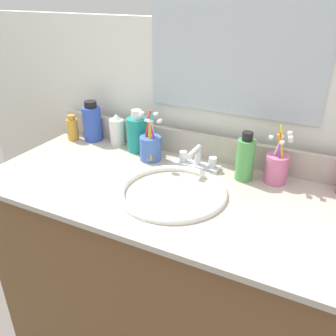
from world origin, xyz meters
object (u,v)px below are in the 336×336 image
Objects in this scene: bottle_toner_green at (245,158)px; bottle_mouthwash_teal at (137,133)px; bottle_oil_amber at (73,129)px; faucet at (197,160)px; bottle_lotion_white at (117,130)px; cup_pink at (277,167)px; cup_blue_plastic at (150,146)px; bottle_shampoo_blue at (92,122)px.

bottle_mouthwash_teal is (-0.43, 0.04, -0.00)m from bottle_toner_green.
faucet is at bearing -1.24° from bottle_oil_amber.
cup_pink reaches higher than bottle_lotion_white.
bottle_oil_amber is at bearing 178.76° from faucet.
cup_blue_plastic is at bearing -175.77° from faucet.
bottle_shampoo_blue is 0.22m from bottle_mouthwash_teal.
bottle_toner_green is 1.30× the size of bottle_lotion_white.
bottle_shampoo_blue is 0.87× the size of cup_blue_plastic.
faucet is 0.98× the size of bottle_shampoo_blue.
faucet is at bearing -5.64° from bottle_shampoo_blue.
cup_blue_plastic is (-0.18, -0.01, 0.02)m from faucet.
bottle_shampoo_blue reaches higher than bottle_oil_amber.
bottle_shampoo_blue is at bearing 168.72° from cup_blue_plastic.
bottle_toner_green is at bearing -4.54° from bottle_shampoo_blue.
bottle_oil_amber reaches higher than faucet.
bottle_oil_amber is 0.56× the size of cup_blue_plastic.
bottle_mouthwash_teal is 0.86× the size of cup_blue_plastic.
cup_blue_plastic reaches higher than bottle_mouthwash_teal.
bottle_lotion_white is at bearing 176.93° from cup_pink.
cup_pink is (0.53, -0.02, -0.01)m from bottle_mouthwash_teal.
cup_pink reaches higher than bottle_toner_green.
cup_blue_plastic is (0.30, -0.06, -0.02)m from bottle_shampoo_blue.
faucet is at bearing 178.62° from bottle_toner_green.
cup_pink is (0.74, -0.03, -0.02)m from bottle_shampoo_blue.
bottle_mouthwash_teal is at bearing -9.10° from bottle_lotion_white.
cup_pink is at bearing -3.07° from bottle_lotion_white.
bottle_mouthwash_teal is 0.53m from cup_pink.
bottle_shampoo_blue and bottle_toner_green have the same top height.
bottle_oil_amber is at bearing -154.85° from bottle_shampoo_blue.
bottle_oil_amber is 0.38m from cup_blue_plastic.
cup_blue_plastic reaches higher than faucet.
bottle_mouthwash_teal is 0.11m from bottle_lotion_white.
cup_blue_plastic is at bearing -3.80° from bottle_oil_amber.
bottle_toner_green is 0.34m from cup_blue_plastic.
bottle_mouthwash_teal is at bearing 171.71° from faucet.
bottle_shampoo_blue is at bearing 177.60° from bottle_mouthwash_teal.
bottle_lotion_white is (-0.10, 0.02, -0.01)m from bottle_mouthwash_teal.
faucet is 1.28× the size of bottle_lotion_white.
bottle_toner_green is at bearing -6.30° from bottle_lotion_white.
cup_blue_plastic is (-0.34, -0.01, -0.02)m from bottle_toner_green.
cup_pink is 1.02× the size of cup_blue_plastic.
bottle_mouthwash_teal is 0.10m from cup_blue_plastic.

